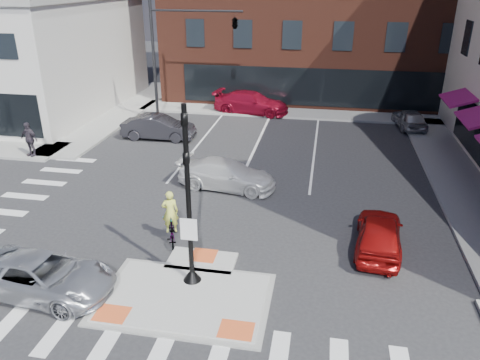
% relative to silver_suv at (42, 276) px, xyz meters
% --- Properties ---
extents(ground, '(120.00, 120.00, 0.00)m').
position_rel_silver_suv_xyz_m(ground, '(4.54, 1.00, -0.66)').
color(ground, '#28282B').
rests_on(ground, ground).
extents(refuge_island, '(5.40, 4.65, 0.13)m').
position_rel_silver_suv_xyz_m(refuge_island, '(4.54, 0.74, -0.61)').
color(refuge_island, gray).
rests_on(refuge_island, ground).
extents(sidewalk_nw, '(23.50, 20.50, 0.15)m').
position_rel_silver_suv_xyz_m(sidewalk_nw, '(-12.22, 16.29, -0.58)').
color(sidewalk_nw, gray).
rests_on(sidewalk_nw, ground).
extents(sidewalk_e, '(3.00, 24.00, 0.15)m').
position_rel_silver_suv_xyz_m(sidewalk_e, '(15.34, 11.00, -0.58)').
color(sidewalk_e, gray).
rests_on(sidewalk_e, ground).
extents(sidewalk_n, '(26.00, 3.00, 0.15)m').
position_rel_silver_suv_xyz_m(sidewalk_n, '(7.54, 23.00, -0.58)').
color(sidewalk_n, gray).
rests_on(sidewalk_n, ground).
extents(building_far_left, '(10.00, 12.00, 10.00)m').
position_rel_silver_suv_xyz_m(building_far_left, '(0.54, 53.00, 4.34)').
color(building_far_left, slate).
rests_on(building_far_left, ground).
extents(building_far_right, '(12.00, 12.00, 12.00)m').
position_rel_silver_suv_xyz_m(building_far_right, '(13.54, 55.00, 5.34)').
color(building_far_right, brown).
rests_on(building_far_right, ground).
extents(signal_pole, '(0.60, 0.60, 5.98)m').
position_rel_silver_suv_xyz_m(signal_pole, '(4.54, 1.40, 1.70)').
color(signal_pole, black).
rests_on(signal_pole, refuge_island).
extents(mast_arm_signal, '(6.10, 2.24, 8.00)m').
position_rel_silver_suv_xyz_m(mast_arm_signal, '(1.06, 19.00, 5.55)').
color(mast_arm_signal, black).
rests_on(mast_arm_signal, ground).
extents(silver_suv, '(4.91, 2.56, 1.32)m').
position_rel_silver_suv_xyz_m(silver_suv, '(0.00, 0.00, 0.00)').
color(silver_suv, silver).
rests_on(silver_suv, ground).
extents(red_sedan, '(2.01, 4.19, 1.38)m').
position_rel_silver_suv_xyz_m(red_sedan, '(10.77, 4.67, 0.03)').
color(red_sedan, '#9C0F0E').
rests_on(red_sedan, ground).
extents(white_pickup, '(4.91, 2.51, 1.37)m').
position_rel_silver_suv_xyz_m(white_pickup, '(4.08, 9.10, 0.02)').
color(white_pickup, silver).
rests_on(white_pickup, ground).
extents(bg_car_dark, '(4.55, 1.68, 1.49)m').
position_rel_silver_suv_xyz_m(bg_car_dark, '(-1.67, 15.57, 0.08)').
color(bg_car_dark, '#29282E').
rests_on(bg_car_dark, ground).
extents(bg_car_silver, '(2.14, 4.06, 1.31)m').
position_rel_silver_suv_xyz_m(bg_car_silver, '(14.04, 20.74, -0.00)').
color(bg_car_silver, '#AAACB2').
rests_on(bg_car_silver, ground).
extents(bg_car_red, '(5.79, 2.98, 1.61)m').
position_rel_silver_suv_xyz_m(bg_car_red, '(3.06, 22.50, 0.14)').
color(bg_car_red, maroon).
rests_on(bg_car_red, ground).
extents(cyclist, '(1.15, 1.78, 2.14)m').
position_rel_silver_suv_xyz_m(cyclist, '(3.04, 3.80, 0.06)').
color(cyclist, '#3F3F44').
rests_on(cyclist, ground).
extents(pedestrian_b, '(1.21, 0.71, 1.93)m').
position_rel_silver_suv_xyz_m(pedestrian_b, '(-7.53, 11.00, 0.46)').
color(pedestrian_b, '#332C36').
rests_on(pedestrian_b, sidewalk_nw).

